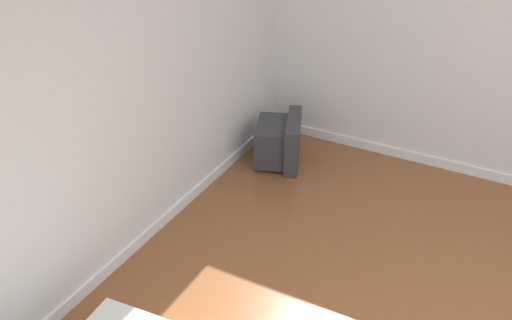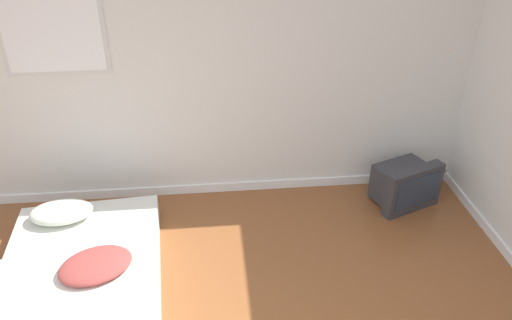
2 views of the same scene
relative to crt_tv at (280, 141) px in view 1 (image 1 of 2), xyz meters
name	(u,v)px [view 1 (image 1 of 2)]	position (x,y,z in m)	size (l,w,h in m)	color
wall_back	(72,108)	(-2.00, 0.41, 1.08)	(7.57, 0.08, 2.60)	silver
crt_tv	(280,141)	(0.00, 0.00, 0.00)	(0.64, 0.56, 0.44)	#333338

